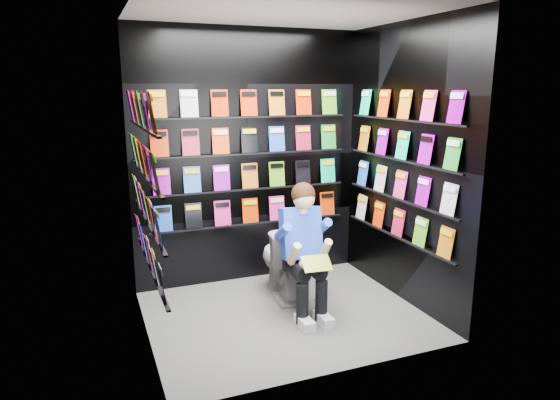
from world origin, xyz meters
name	(u,v)px	position (x,y,z in m)	size (l,w,h in m)	color
floor	(285,315)	(0.00, 0.00, 0.00)	(2.40, 2.40, 0.00)	#5C5C59
ceiling	(286,11)	(0.00, 0.00, 2.60)	(2.40, 2.40, 0.00)	white
wall_back	(249,158)	(0.00, 1.00, 1.30)	(2.40, 0.04, 2.60)	black
wall_front	(342,197)	(0.00, -1.00, 1.30)	(2.40, 0.04, 2.60)	black
wall_left	(139,183)	(-1.20, 0.00, 1.30)	(0.04, 2.00, 2.60)	black
wall_right	(404,165)	(1.20, 0.00, 1.30)	(0.04, 2.00, 2.60)	black
comics_back	(250,158)	(0.00, 0.97, 1.31)	(2.10, 0.06, 1.37)	#E73706
comics_left	(143,182)	(-1.17, 0.00, 1.31)	(0.06, 1.70, 1.37)	#E73706
comics_right	(401,165)	(1.17, 0.00, 1.31)	(0.06, 1.70, 1.37)	#E73706
toilet	(284,260)	(0.15, 0.42, 0.37)	(0.42, 0.75, 0.73)	white
longbox	(306,279)	(0.39, 0.41, 0.13)	(0.19, 0.35, 0.26)	white
longbox_lid	(306,266)	(0.39, 0.41, 0.28)	(0.21, 0.37, 0.03)	white
reader	(300,234)	(0.15, 0.04, 0.74)	(0.47, 0.69, 1.27)	blue
held_comic	(317,263)	(0.15, -0.31, 0.58)	(0.24, 0.01, 0.17)	green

